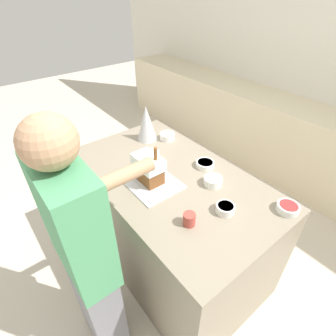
{
  "coord_description": "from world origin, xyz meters",
  "views": [
    {
      "loc": [
        1.13,
        -0.92,
        2.08
      ],
      "look_at": [
        -0.03,
        0.0,
        0.99
      ],
      "focal_mm": 28.0,
      "sensor_mm": 36.0,
      "label": 1
    }
  ],
  "objects_px": {
    "candy_bowl_far_right": "(288,208)",
    "person": "(86,258)",
    "baking_tray": "(149,180)",
    "decorative_tree": "(146,123)",
    "candy_bowl_far_left": "(213,181)",
    "candy_bowl_center_rear": "(205,164)",
    "gingerbread_house": "(149,168)",
    "mug": "(189,219)",
    "candy_bowl_behind_tray": "(225,208)",
    "candy_bowl_beside_tree": "(167,136)",
    "candy_bowl_near_tray_left": "(152,153)"
  },
  "relations": [
    {
      "from": "candy_bowl_far_right",
      "to": "person",
      "type": "relative_size",
      "value": 0.08
    },
    {
      "from": "candy_bowl_far_left",
      "to": "candy_bowl_center_rear",
      "type": "relative_size",
      "value": 0.91
    },
    {
      "from": "decorative_tree",
      "to": "baking_tray",
      "type": "bearing_deg",
      "value": -33.54
    },
    {
      "from": "candy_bowl_far_left",
      "to": "candy_bowl_near_tray_left",
      "type": "height_order",
      "value": "candy_bowl_far_left"
    },
    {
      "from": "candy_bowl_far_right",
      "to": "candy_bowl_far_left",
      "type": "bearing_deg",
      "value": -159.42
    },
    {
      "from": "decorative_tree",
      "to": "candy_bowl_beside_tree",
      "type": "height_order",
      "value": "decorative_tree"
    },
    {
      "from": "candy_bowl_center_rear",
      "to": "candy_bowl_far_left",
      "type": "bearing_deg",
      "value": -30.59
    },
    {
      "from": "baking_tray",
      "to": "decorative_tree",
      "type": "height_order",
      "value": "decorative_tree"
    },
    {
      "from": "candy_bowl_beside_tree",
      "to": "baking_tray",
      "type": "bearing_deg",
      "value": -50.74
    },
    {
      "from": "candy_bowl_far_left",
      "to": "candy_bowl_far_right",
      "type": "bearing_deg",
      "value": 20.58
    },
    {
      "from": "candy_bowl_behind_tray",
      "to": "decorative_tree",
      "type": "bearing_deg",
      "value": 172.49
    },
    {
      "from": "candy_bowl_far_left",
      "to": "candy_bowl_center_rear",
      "type": "xyz_separation_m",
      "value": [
        -0.18,
        0.11,
        -0.01
      ]
    },
    {
      "from": "baking_tray",
      "to": "mug",
      "type": "xyz_separation_m",
      "value": [
        0.46,
        -0.05,
        0.03
      ]
    },
    {
      "from": "candy_bowl_near_tray_left",
      "to": "candy_bowl_far_right",
      "type": "xyz_separation_m",
      "value": [
        0.99,
        0.29,
        0.0
      ]
    },
    {
      "from": "gingerbread_house",
      "to": "candy_bowl_far_right",
      "type": "distance_m",
      "value": 0.9
    },
    {
      "from": "gingerbread_house",
      "to": "person",
      "type": "height_order",
      "value": "person"
    },
    {
      "from": "candy_bowl_center_rear",
      "to": "candy_bowl_far_right",
      "type": "distance_m",
      "value": 0.64
    },
    {
      "from": "decorative_tree",
      "to": "candy_bowl_center_rear",
      "type": "height_order",
      "value": "decorative_tree"
    },
    {
      "from": "gingerbread_house",
      "to": "mug",
      "type": "distance_m",
      "value": 0.47
    },
    {
      "from": "candy_bowl_beside_tree",
      "to": "person",
      "type": "xyz_separation_m",
      "value": [
        0.63,
        -1.05,
        -0.09
      ]
    },
    {
      "from": "baking_tray",
      "to": "decorative_tree",
      "type": "xyz_separation_m",
      "value": [
        -0.48,
        0.32,
        0.15
      ]
    },
    {
      "from": "candy_bowl_behind_tray",
      "to": "mug",
      "type": "relative_size",
      "value": 1.46
    },
    {
      "from": "person",
      "to": "candy_bowl_near_tray_left",
      "type": "bearing_deg",
      "value": 122.18
    },
    {
      "from": "candy_bowl_near_tray_left",
      "to": "candy_bowl_beside_tree",
      "type": "height_order",
      "value": "candy_bowl_beside_tree"
    },
    {
      "from": "mug",
      "to": "gingerbread_house",
      "type": "bearing_deg",
      "value": 174.07
    },
    {
      "from": "candy_bowl_behind_tray",
      "to": "candy_bowl_beside_tree",
      "type": "relative_size",
      "value": 0.88
    },
    {
      "from": "candy_bowl_behind_tray",
      "to": "candy_bowl_far_left",
      "type": "relative_size",
      "value": 0.9
    },
    {
      "from": "gingerbread_house",
      "to": "candy_bowl_far_left",
      "type": "xyz_separation_m",
      "value": [
        0.3,
        0.32,
        -0.08
      ]
    },
    {
      "from": "decorative_tree",
      "to": "candy_bowl_far_right",
      "type": "xyz_separation_m",
      "value": [
        1.23,
        0.17,
        -0.13
      ]
    },
    {
      "from": "gingerbread_house",
      "to": "person",
      "type": "bearing_deg",
      "value": -66.47
    },
    {
      "from": "candy_bowl_far_right",
      "to": "person",
      "type": "distance_m",
      "value": 1.19
    },
    {
      "from": "gingerbread_house",
      "to": "candy_bowl_behind_tray",
      "type": "xyz_separation_m",
      "value": [
        0.52,
        0.19,
        -0.08
      ]
    },
    {
      "from": "candy_bowl_center_rear",
      "to": "person",
      "type": "xyz_separation_m",
      "value": [
        0.14,
        -1.02,
        -0.08
      ]
    },
    {
      "from": "candy_bowl_beside_tree",
      "to": "decorative_tree",
      "type": "bearing_deg",
      "value": -128.41
    },
    {
      "from": "candy_bowl_behind_tray",
      "to": "person",
      "type": "xyz_separation_m",
      "value": [
        -0.26,
        -0.78,
        -0.08
      ]
    },
    {
      "from": "baking_tray",
      "to": "candy_bowl_far_left",
      "type": "height_order",
      "value": "candy_bowl_far_left"
    },
    {
      "from": "candy_bowl_behind_tray",
      "to": "candy_bowl_center_rear",
      "type": "xyz_separation_m",
      "value": [
        -0.41,
        0.24,
        -0.01
      ]
    },
    {
      "from": "gingerbread_house",
      "to": "candy_bowl_near_tray_left",
      "type": "relative_size",
      "value": 2.5
    },
    {
      "from": "baking_tray",
      "to": "candy_bowl_center_rear",
      "type": "distance_m",
      "value": 0.44
    },
    {
      "from": "mug",
      "to": "candy_bowl_center_rear",
      "type": "bearing_deg",
      "value": 126.1
    },
    {
      "from": "decorative_tree",
      "to": "candy_bowl_beside_tree",
      "type": "distance_m",
      "value": 0.21
    },
    {
      "from": "baking_tray",
      "to": "gingerbread_house",
      "type": "xyz_separation_m",
      "value": [
        0.0,
        0.0,
        0.11
      ]
    },
    {
      "from": "gingerbread_house",
      "to": "mug",
      "type": "height_order",
      "value": "gingerbread_house"
    },
    {
      "from": "decorative_tree",
      "to": "person",
      "type": "height_order",
      "value": "person"
    },
    {
      "from": "candy_bowl_beside_tree",
      "to": "candy_bowl_center_rear",
      "type": "bearing_deg",
      "value": -3.72
    },
    {
      "from": "gingerbread_house",
      "to": "candy_bowl_far_left",
      "type": "bearing_deg",
      "value": 46.77
    },
    {
      "from": "candy_bowl_far_left",
      "to": "gingerbread_house",
      "type": "bearing_deg",
      "value": -133.23
    },
    {
      "from": "candy_bowl_beside_tree",
      "to": "candy_bowl_far_right",
      "type": "height_order",
      "value": "candy_bowl_beside_tree"
    },
    {
      "from": "candy_bowl_far_left",
      "to": "decorative_tree",
      "type": "bearing_deg",
      "value": 179.85
    },
    {
      "from": "decorative_tree",
      "to": "mug",
      "type": "height_order",
      "value": "decorative_tree"
    }
  ]
}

